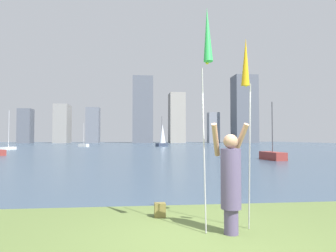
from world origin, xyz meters
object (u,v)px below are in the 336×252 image
Objects in this scene: kite_flag_right at (246,68)px; sailboat_5 at (84,145)px; person at (231,179)px; sailboat_6 at (8,148)px; sailboat_0 at (162,136)px; bag at (160,210)px; sailboat_3 at (273,155)px; kite_flag_left at (207,42)px.

kite_flag_right is 0.83× the size of sailboat_5.
sailboat_6 is (-18.99, 41.18, -0.67)m from person.
person is at bearing -94.04° from sailboat_0.
sailboat_0 reaches higher than person.
bag is 0.07× the size of sailboat_3.
bag is 18.94m from sailboat_3.
sailboat_6 is at bearing 139.48° from sailboat_3.
person is at bearing -49.25° from bag.
sailboat_5 is 0.78× the size of sailboat_6.
sailboat_5 is at bearing 58.12° from sailboat_6.
kite_flag_left is (-0.42, -0.08, 2.37)m from person.
sailboat_6 is (-17.86, 39.87, 0.13)m from bag.
bag is 43.69m from sailboat_6.
kite_flag_left is 20.03m from sailboat_3.
bag is at bearing 116.79° from kite_flag_left.
sailboat_0 is at bearing 98.38° from person.
kite_flag_left reaches higher than person.
sailboat_3 is at bearing 62.43° from kite_flag_left.
kite_flag_left is 55.06m from sailboat_0.
person is 2.12m from kite_flag_right.
sailboat_0 is at bearing 30.77° from sailboat_6.
bag is 0.05× the size of sailboat_0.
person is at bearing -116.58° from sailboat_3.
sailboat_6 is (-8.26, -13.28, -0.02)m from sailboat_5.
kite_flag_left is 1.01m from kite_flag_right.
kite_flag_left is 45.35m from sailboat_6.
bag is 54.01m from sailboat_5.
kite_flag_right is 54.54m from sailboat_0.
kite_flag_left is at bearing -117.57° from sailboat_3.
sailboat_3 is (8.32, 17.11, -2.66)m from kite_flag_right.
person is 55.51m from sailboat_5.
kite_flag_right is at bearing 53.06° from person.
sailboat_5 is (-19.47, 36.99, -0.04)m from sailboat_3.
sailboat_3 reaches higher than kite_flag_left.
kite_flag_left reaches higher than kite_flag_right.
person is at bearing 11.07° from kite_flag_left.
sailboat_6 is (-27.73, 23.70, -0.06)m from sailboat_3.
sailboat_6 is at bearing 114.22° from kite_flag_left.
sailboat_3 is at bearing 64.07° from kite_flag_right.
sailboat_0 is (4.99, 53.48, 1.82)m from bag.
person is at bearing -139.36° from kite_flag_right.
sailboat_0 is 26.65m from sailboat_6.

